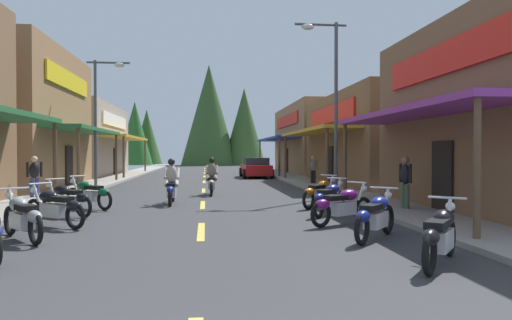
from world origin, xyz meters
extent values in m
cube|color=#38383A|center=(0.00, 24.46, -0.05)|extent=(9.63, 78.92, 0.10)
cube|color=#9E9991|center=(-5.84, 24.46, 0.06)|extent=(2.05, 78.92, 0.12)
cube|color=gray|center=(5.84, 24.46, 0.06)|extent=(2.05, 78.92, 0.12)
cube|color=#E0C64C|center=(0.00, 8.65, 0.01)|extent=(0.16, 2.40, 0.01)
cube|color=#E0C64C|center=(0.00, 13.87, 0.01)|extent=(0.16, 2.40, 0.01)
cube|color=#E0C64C|center=(0.00, 19.75, 0.01)|extent=(0.16, 2.40, 0.01)
cube|color=#E0C64C|center=(0.00, 26.15, 0.01)|extent=(0.16, 2.40, 0.01)
cube|color=#E0C64C|center=(0.00, 32.33, 0.01)|extent=(0.16, 2.40, 0.01)
cube|color=#E0C64C|center=(0.00, 38.02, 0.01)|extent=(0.16, 2.40, 0.01)
cube|color=#E0C64C|center=(0.00, 43.38, 0.01)|extent=(0.16, 2.40, 0.01)
cube|color=#E0C64C|center=(0.00, 49.45, 0.01)|extent=(0.16, 2.40, 0.01)
cube|color=#E0C64C|center=(0.00, 55.82, 0.01)|extent=(0.16, 2.40, 0.01)
cylinder|color=brown|center=(-5.27, 15.49, 1.41)|extent=(0.14, 0.14, 2.82)
cube|color=#236033|center=(-5.97, 22.70, 2.90)|extent=(1.80, 8.76, 0.16)
cylinder|color=brown|center=(-5.27, 18.52, 1.41)|extent=(0.14, 0.14, 2.82)
cylinder|color=brown|center=(-5.27, 26.88, 1.41)|extent=(0.14, 0.14, 2.82)
cube|color=yellow|center=(-6.81, 22.70, 5.42)|extent=(0.10, 6.81, 0.90)
cube|color=black|center=(-6.83, 22.70, 1.05)|extent=(0.08, 1.10, 2.10)
cube|color=gray|center=(-10.25, 34.79, 2.69)|extent=(6.75, 12.47, 5.37)
cube|color=gold|center=(-5.97, 34.79, 2.90)|extent=(1.80, 11.23, 0.16)
cylinder|color=brown|center=(-5.27, 29.37, 1.41)|extent=(0.14, 0.14, 2.82)
cylinder|color=brown|center=(-5.27, 40.20, 1.41)|extent=(0.14, 0.14, 2.82)
cube|color=white|center=(-6.81, 34.79, 4.19)|extent=(0.10, 8.73, 0.90)
cube|color=black|center=(-6.83, 34.79, 1.05)|extent=(0.08, 1.10, 2.10)
cube|color=#8C338C|center=(5.97, 10.80, 2.90)|extent=(1.80, 8.83, 0.16)
cylinder|color=brown|center=(5.27, 6.58, 1.41)|extent=(0.14, 0.14, 2.82)
cylinder|color=brown|center=(5.27, 15.02, 1.41)|extent=(0.14, 0.14, 2.82)
cube|color=red|center=(6.81, 10.80, 4.43)|extent=(0.10, 6.87, 0.90)
cube|color=black|center=(6.83, 10.80, 1.05)|extent=(0.08, 1.10, 2.10)
cube|color=brown|center=(9.90, 22.80, 2.46)|extent=(6.06, 11.99, 4.93)
cube|color=gold|center=(5.97, 22.80, 2.90)|extent=(1.80, 10.79, 0.16)
cylinder|color=brown|center=(5.27, 17.61, 1.41)|extent=(0.14, 0.14, 2.82)
cylinder|color=brown|center=(5.27, 28.00, 1.41)|extent=(0.14, 0.14, 2.82)
cube|color=red|center=(6.81, 22.80, 3.84)|extent=(0.10, 8.40, 0.90)
cube|color=black|center=(6.83, 22.80, 1.05)|extent=(0.08, 1.10, 2.10)
cube|color=olive|center=(11.35, 36.37, 2.82)|extent=(8.97, 13.58, 5.65)
cube|color=navy|center=(5.97, 36.37, 2.90)|extent=(1.80, 12.22, 0.16)
cylinder|color=brown|center=(5.27, 30.46, 1.41)|extent=(0.14, 0.14, 2.82)
cylinder|color=brown|center=(5.27, 42.28, 1.41)|extent=(0.14, 0.14, 2.82)
cube|color=red|center=(6.81, 36.37, 4.40)|extent=(0.10, 9.50, 0.90)
cube|color=black|center=(6.83, 36.37, 1.05)|extent=(0.08, 1.10, 2.10)
cylinder|color=#474C51|center=(-5.22, 21.39, 3.12)|extent=(0.14, 0.14, 6.23)
cylinder|color=#474C51|center=(-4.59, 21.39, 6.13)|extent=(2.05, 0.10, 0.10)
ellipsoid|color=silver|center=(-4.07, 21.39, 6.03)|extent=(0.50, 0.30, 0.24)
cylinder|color=#474C51|center=(5.22, 16.05, 3.44)|extent=(0.14, 0.14, 6.88)
cylinder|color=#474C51|center=(4.59, 16.05, 6.78)|extent=(2.05, 0.10, 0.10)
ellipsoid|color=silver|center=(4.07, 16.05, 6.68)|extent=(0.50, 0.30, 0.24)
torus|color=black|center=(4.24, 5.71, 0.32)|extent=(0.48, 0.56, 0.64)
torus|color=black|center=(3.29, 4.55, 0.32)|extent=(0.48, 0.56, 0.64)
cube|color=silver|center=(3.77, 5.13, 0.40)|extent=(0.66, 0.72, 0.32)
ellipsoid|color=black|center=(3.89, 5.28, 0.72)|extent=(0.60, 0.64, 0.28)
cube|color=black|center=(3.61, 4.93, 0.68)|extent=(0.60, 0.64, 0.12)
ellipsoid|color=black|center=(3.32, 4.59, 0.55)|extent=(0.46, 0.49, 0.24)
cylinder|color=silver|center=(4.16, 5.61, 0.65)|extent=(0.28, 0.33, 0.71)
cylinder|color=silver|center=(4.08, 5.52, 1.02)|extent=(0.49, 0.41, 0.04)
sphere|color=white|center=(4.26, 5.73, 0.85)|extent=(0.16, 0.16, 0.16)
torus|color=black|center=(4.03, 7.89, 0.32)|extent=(0.49, 0.55, 0.64)
torus|color=black|center=(3.05, 6.74, 0.32)|extent=(0.49, 0.55, 0.64)
cube|color=silver|center=(3.54, 7.31, 0.40)|extent=(0.67, 0.71, 0.32)
ellipsoid|color=navy|center=(3.67, 7.47, 0.72)|extent=(0.61, 0.63, 0.28)
cube|color=black|center=(3.38, 7.12, 0.68)|extent=(0.60, 0.64, 0.12)
ellipsoid|color=navy|center=(3.09, 6.78, 0.55)|extent=(0.47, 0.49, 0.24)
cylinder|color=silver|center=(3.94, 7.79, 0.65)|extent=(0.29, 0.32, 0.71)
cylinder|color=silver|center=(3.86, 7.69, 1.02)|extent=(0.48, 0.42, 0.04)
sphere|color=white|center=(4.04, 7.91, 0.85)|extent=(0.16, 0.16, 0.16)
torus|color=black|center=(4.08, 9.62, 0.32)|extent=(0.60, 0.41, 0.64)
torus|color=black|center=(2.79, 8.85, 0.32)|extent=(0.60, 0.41, 0.64)
cube|color=silver|center=(3.44, 9.24, 0.40)|extent=(0.74, 0.60, 0.32)
ellipsoid|color=#721972|center=(3.61, 9.34, 0.72)|extent=(0.64, 0.56, 0.28)
cube|color=black|center=(3.22, 9.11, 0.68)|extent=(0.66, 0.55, 0.12)
ellipsoid|color=#721972|center=(2.83, 8.88, 0.55)|extent=(0.50, 0.43, 0.24)
cylinder|color=silver|center=(3.97, 9.55, 0.65)|extent=(0.35, 0.24, 0.71)
cylinder|color=silver|center=(3.87, 9.49, 1.02)|extent=(0.34, 0.54, 0.04)
sphere|color=white|center=(4.11, 9.63, 0.85)|extent=(0.16, 0.16, 0.16)
torus|color=black|center=(4.06, 11.58, 0.32)|extent=(0.48, 0.56, 0.64)
torus|color=black|center=(3.13, 10.41, 0.32)|extent=(0.48, 0.56, 0.64)
cube|color=silver|center=(3.59, 11.00, 0.40)|extent=(0.66, 0.72, 0.32)
ellipsoid|color=navy|center=(3.72, 11.15, 0.72)|extent=(0.60, 0.64, 0.28)
cube|color=black|center=(3.44, 10.80, 0.68)|extent=(0.59, 0.64, 0.12)
ellipsoid|color=navy|center=(3.16, 10.45, 0.55)|extent=(0.46, 0.49, 0.24)
cylinder|color=silver|center=(3.98, 11.48, 0.65)|extent=(0.28, 0.33, 0.71)
cylinder|color=silver|center=(3.91, 11.39, 1.02)|extent=(0.49, 0.41, 0.04)
sphere|color=white|center=(4.08, 11.61, 0.85)|extent=(0.16, 0.16, 0.16)
torus|color=black|center=(4.31, 13.32, 0.32)|extent=(0.52, 0.53, 0.64)
torus|color=black|center=(3.26, 12.25, 0.32)|extent=(0.52, 0.53, 0.64)
cube|color=silver|center=(3.79, 12.78, 0.40)|extent=(0.69, 0.70, 0.32)
ellipsoid|color=#BF660C|center=(3.93, 12.93, 0.72)|extent=(0.62, 0.62, 0.28)
cube|color=black|center=(3.61, 12.61, 0.68)|extent=(0.62, 0.62, 0.12)
ellipsoid|color=#BF660C|center=(3.30, 12.29, 0.55)|extent=(0.48, 0.48, 0.24)
cylinder|color=silver|center=(4.22, 13.23, 0.65)|extent=(0.30, 0.31, 0.71)
cylinder|color=silver|center=(4.14, 13.14, 1.02)|extent=(0.46, 0.45, 0.04)
sphere|color=white|center=(4.33, 13.34, 0.85)|extent=(0.16, 0.16, 0.16)
torus|color=black|center=(-4.04, 8.58, 0.32)|extent=(0.48, 0.56, 0.64)
torus|color=black|center=(-3.11, 7.41, 0.32)|extent=(0.48, 0.56, 0.64)
cube|color=silver|center=(-3.57, 7.99, 0.40)|extent=(0.65, 0.72, 0.32)
ellipsoid|color=#99999E|center=(-3.70, 8.15, 0.72)|extent=(0.60, 0.64, 0.28)
cube|color=black|center=(-3.42, 7.80, 0.68)|extent=(0.59, 0.64, 0.12)
ellipsoid|color=#99999E|center=(-3.14, 7.44, 0.55)|extent=(0.46, 0.49, 0.24)
cylinder|color=silver|center=(-3.96, 8.48, 0.65)|extent=(0.28, 0.33, 0.71)
cylinder|color=silver|center=(-3.88, 8.38, 1.02)|extent=(0.50, 0.40, 0.04)
sphere|color=white|center=(-4.06, 8.60, 0.85)|extent=(0.16, 0.16, 0.16)
torus|color=black|center=(-4.08, 10.09, 0.32)|extent=(0.57, 0.46, 0.64)
torus|color=black|center=(-2.87, 9.20, 0.32)|extent=(0.57, 0.46, 0.64)
cube|color=silver|center=(-3.47, 9.64, 0.40)|extent=(0.73, 0.64, 0.32)
ellipsoid|color=black|center=(-3.63, 9.76, 0.72)|extent=(0.64, 0.59, 0.28)
cube|color=black|center=(-3.27, 9.49, 0.68)|extent=(0.65, 0.58, 0.12)
ellipsoid|color=black|center=(-2.91, 9.23, 0.55)|extent=(0.50, 0.45, 0.24)
cylinder|color=silver|center=(-3.97, 10.01, 0.65)|extent=(0.33, 0.27, 0.71)
cylinder|color=silver|center=(-3.87, 9.94, 1.02)|extent=(0.39, 0.51, 0.04)
sphere|color=white|center=(-4.10, 10.10, 0.85)|extent=(0.16, 0.16, 0.16)
torus|color=black|center=(-4.33, 12.01, 0.32)|extent=(0.56, 0.48, 0.64)
torus|color=black|center=(-3.16, 11.07, 0.32)|extent=(0.56, 0.48, 0.64)
cube|color=silver|center=(-3.74, 11.54, 0.40)|extent=(0.72, 0.66, 0.32)
ellipsoid|color=black|center=(-3.90, 11.67, 0.72)|extent=(0.64, 0.60, 0.28)
cube|color=black|center=(-3.55, 11.38, 0.68)|extent=(0.64, 0.59, 0.12)
ellipsoid|color=black|center=(-3.20, 11.10, 0.55)|extent=(0.49, 0.46, 0.24)
cylinder|color=silver|center=(-4.23, 11.93, 0.65)|extent=(0.33, 0.28, 0.71)
cylinder|color=silver|center=(-4.13, 11.85, 1.02)|extent=(0.41, 0.49, 0.04)
sphere|color=white|center=(-4.35, 12.03, 0.85)|extent=(0.16, 0.16, 0.16)
torus|color=black|center=(-4.14, 13.67, 0.32)|extent=(0.57, 0.47, 0.64)
torus|color=black|center=(-2.96, 12.74, 0.32)|extent=(0.57, 0.47, 0.64)
cube|color=silver|center=(-3.55, 13.21, 0.40)|extent=(0.72, 0.65, 0.32)
ellipsoid|color=#0C5933|center=(-3.71, 13.33, 0.72)|extent=(0.64, 0.60, 0.28)
cube|color=black|center=(-3.36, 13.05, 0.68)|extent=(0.64, 0.59, 0.12)
ellipsoid|color=#0C5933|center=(-3.00, 12.77, 0.55)|extent=(0.49, 0.46, 0.24)
cylinder|color=silver|center=(-4.04, 13.59, 0.65)|extent=(0.33, 0.28, 0.71)
cylinder|color=silver|center=(-3.95, 13.52, 1.02)|extent=(0.40, 0.50, 0.04)
sphere|color=white|center=(-4.17, 13.69, 0.85)|extent=(0.16, 0.16, 0.16)
torus|color=black|center=(-1.06, 15.04, 0.32)|extent=(0.10, 0.64, 0.64)
torus|color=black|center=(-1.05, 13.54, 0.32)|extent=(0.10, 0.64, 0.64)
cube|color=silver|center=(-1.06, 14.29, 0.40)|extent=(0.28, 0.70, 0.32)
ellipsoid|color=navy|center=(-1.06, 14.49, 0.72)|extent=(0.32, 0.56, 0.28)
cube|color=black|center=(-1.06, 14.04, 0.68)|extent=(0.28, 0.60, 0.12)
ellipsoid|color=navy|center=(-1.05, 13.59, 0.55)|extent=(0.24, 0.44, 0.24)
cylinder|color=silver|center=(-1.06, 14.91, 0.65)|extent=(0.06, 0.37, 0.71)
cylinder|color=silver|center=(-1.06, 14.79, 1.02)|extent=(0.60, 0.04, 0.04)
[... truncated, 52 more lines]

